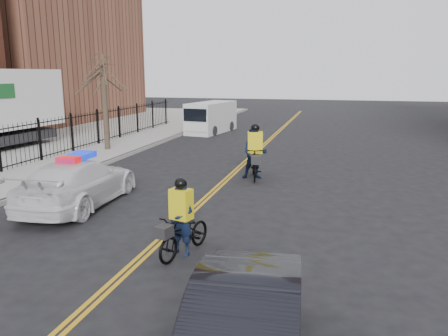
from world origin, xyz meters
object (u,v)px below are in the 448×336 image
object	(u,v)px
police_cruiser	(79,182)
cyclist_far	(255,157)
cargo_van	(210,118)
dark_sedan	(243,336)
cyclist_near	(181,228)

from	to	relation	value
police_cruiser	cyclist_far	size ratio (longest dim) A/B	2.32
cargo_van	cyclist_far	size ratio (longest dim) A/B	2.33
dark_sedan	cyclist_far	world-z (taller)	cyclist_far
cyclist_near	cyclist_far	size ratio (longest dim) A/B	0.87
dark_sedan	cyclist_near	xyz separation A→B (m)	(-2.26, 3.80, -0.07)
police_cruiser	dark_sedan	bearing A→B (deg)	131.95
dark_sedan	cyclist_far	bearing A→B (deg)	95.07
cargo_van	dark_sedan	bearing A→B (deg)	-63.67
cargo_van	cyclist_near	size ratio (longest dim) A/B	2.68
cyclist_near	police_cruiser	bearing A→B (deg)	163.30
dark_sedan	police_cruiser	bearing A→B (deg)	130.45
cyclist_far	dark_sedan	bearing A→B (deg)	-93.30
cargo_van	cyclist_near	xyz separation A→B (m)	(5.36, -20.33, -0.39)
cargo_van	cyclist_far	distance (m)	13.87
police_cruiser	cargo_van	world-z (taller)	cargo_van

